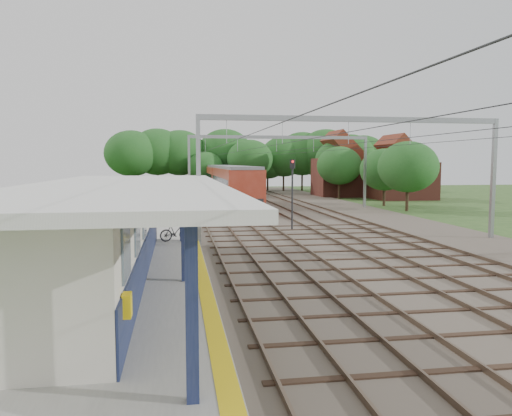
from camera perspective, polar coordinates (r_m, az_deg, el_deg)
ground at (r=13.70m, az=18.70°, el=-14.23°), size 160.00×160.00×0.00m
ballast_bed at (r=42.85m, az=4.70°, el=-0.73°), size 18.00×90.00×0.10m
platform at (r=25.80m, az=-11.98°, el=-4.52°), size 5.00×52.00×0.35m
yellow_stripe at (r=25.75m, az=-6.97°, el=-4.06°), size 0.45×52.00×0.01m
station_building at (r=18.77m, az=-17.40°, el=-2.52°), size 3.41×18.00×3.40m
canopy at (r=17.50m, az=-14.43°, el=2.27°), size 6.40×20.00×3.44m
rail_tracks at (r=42.32m, az=1.41°, el=-0.62°), size 11.80×88.00×0.15m
catenary_system at (r=37.91m, az=5.56°, el=6.76°), size 17.22×88.00×7.00m
tree_band at (r=69.24m, az=-0.74°, el=5.60°), size 31.72×30.88×8.82m
house_near at (r=63.50m, az=16.31°, el=3.68°), size 7.00×6.12×7.89m
house_far at (r=67.16m, az=10.25°, el=4.09°), size 8.00×6.12×8.66m
person at (r=26.61m, az=-7.83°, el=-1.94°), size 0.69×0.54×1.69m
bicycle at (r=26.65m, az=-9.17°, el=-2.67°), size 1.77×0.93×1.02m
train at (r=59.22m, az=-3.56°, el=3.06°), size 3.08×38.37×4.04m
signal_post at (r=32.79m, az=4.17°, el=2.67°), size 0.37×0.33×4.68m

